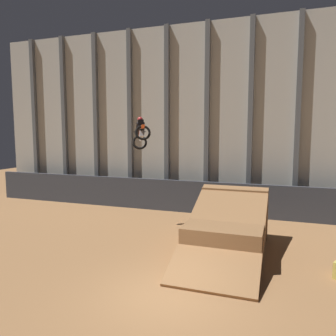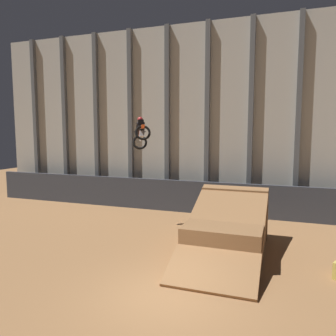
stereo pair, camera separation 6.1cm
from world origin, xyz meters
name	(u,v)px [view 1 (the left image)]	position (x,y,z in m)	size (l,w,h in m)	color
ground_plane	(166,297)	(0.00, 0.00, 0.00)	(60.00, 60.00, 0.00)	#996B42
arena_back_wall	(229,117)	(0.00, 11.10, 5.60)	(32.00, 0.40, 11.20)	beige
lower_barrier	(223,199)	(0.00, 9.78, 0.94)	(31.36, 0.20, 1.89)	#383D47
dirt_ramp	(228,230)	(1.09, 4.53, 0.79)	(2.93, 6.01, 2.39)	olive
rider_bike_solo	(141,133)	(-3.36, 5.92, 4.69)	(1.47, 1.81, 1.65)	black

